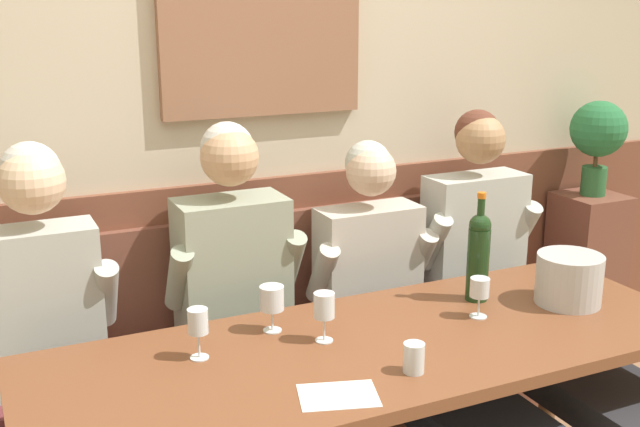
# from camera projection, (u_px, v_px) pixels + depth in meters

# --- Properties ---
(room_wall_back) EXTENTS (6.80, 0.12, 2.80)m
(room_wall_back) POSITION_uv_depth(u_px,v_px,m) (264.00, 93.00, 3.01)
(room_wall_back) COLOR #C4B498
(room_wall_back) RESTS_ON ground
(wood_wainscot_panel) EXTENTS (6.80, 0.03, 1.07)m
(wood_wainscot_panel) POSITION_uv_depth(u_px,v_px,m) (273.00, 305.00, 3.19)
(wood_wainscot_panel) COLOR brown
(wood_wainscot_panel) RESTS_ON ground
(wall_bench) EXTENTS (2.44, 0.42, 0.94)m
(wall_bench) POSITION_uv_depth(u_px,v_px,m) (294.00, 383.00, 3.08)
(wall_bench) COLOR brown
(wall_bench) RESTS_ON ground
(dining_table) EXTENTS (2.14, 0.76, 0.73)m
(dining_table) POSITION_uv_depth(u_px,v_px,m) (376.00, 367.00, 2.40)
(dining_table) COLOR brown
(dining_table) RESTS_ON ground
(person_center_right_seat) EXTENTS (0.47, 1.21, 1.32)m
(person_center_right_seat) POSITION_uv_depth(u_px,v_px,m) (60.00, 381.00, 2.32)
(person_center_right_seat) COLOR #272F35
(person_center_right_seat) RESTS_ON ground
(person_center_left_seat) EXTENTS (0.50, 1.21, 1.34)m
(person_center_left_seat) POSITION_uv_depth(u_px,v_px,m) (263.00, 337.00, 2.60)
(person_center_left_seat) COLOR #252F3C
(person_center_left_seat) RESTS_ON ground
(person_right_seat) EXTENTS (0.51, 1.20, 1.23)m
(person_right_seat) POSITION_uv_depth(u_px,v_px,m) (415.00, 333.00, 2.80)
(person_right_seat) COLOR #363036
(person_right_seat) RESTS_ON ground
(person_left_seat) EXTENTS (0.53, 1.20, 1.32)m
(person_left_seat) POSITION_uv_depth(u_px,v_px,m) (523.00, 298.00, 3.01)
(person_left_seat) COLOR #2C2C3E
(person_left_seat) RESTS_ON ground
(ice_bucket) EXTENTS (0.23, 0.23, 0.17)m
(ice_bucket) POSITION_uv_depth(u_px,v_px,m) (569.00, 279.00, 2.67)
(ice_bucket) COLOR #B9B9B8
(ice_bucket) RESTS_ON dining_table
(wine_bottle_clear_water) EXTENTS (0.08, 0.08, 0.39)m
(wine_bottle_clear_water) POSITION_uv_depth(u_px,v_px,m) (478.00, 254.00, 2.68)
(wine_bottle_clear_water) COLOR #1B3817
(wine_bottle_clear_water) RESTS_ON dining_table
(wine_glass_left_end) EXTENTS (0.07, 0.07, 0.16)m
(wine_glass_left_end) POSITION_uv_depth(u_px,v_px,m) (324.00, 308.00, 2.36)
(wine_glass_left_end) COLOR silver
(wine_glass_left_end) RESTS_ON dining_table
(wine_glass_center_front) EXTENTS (0.06, 0.06, 0.14)m
(wine_glass_center_front) POSITION_uv_depth(u_px,v_px,m) (480.00, 290.00, 2.55)
(wine_glass_center_front) COLOR silver
(wine_glass_center_front) RESTS_ON dining_table
(wine_glass_by_bottle) EXTENTS (0.06, 0.06, 0.16)m
(wine_glass_by_bottle) POSITION_uv_depth(u_px,v_px,m) (198.00, 324.00, 2.25)
(wine_glass_by_bottle) COLOR silver
(wine_glass_by_bottle) RESTS_ON dining_table
(wine_glass_mid_left) EXTENTS (0.08, 0.08, 0.15)m
(wine_glass_mid_left) POSITION_uv_depth(u_px,v_px,m) (272.00, 300.00, 2.44)
(wine_glass_mid_left) COLOR silver
(wine_glass_mid_left) RESTS_ON dining_table
(water_tumbler_left) EXTENTS (0.06, 0.06, 0.09)m
(water_tumbler_left) POSITION_uv_depth(u_px,v_px,m) (414.00, 358.00, 2.18)
(water_tumbler_left) COLOR silver
(water_tumbler_left) RESTS_ON dining_table
(tasting_sheet_left_guest) EXTENTS (0.24, 0.21, 0.00)m
(tasting_sheet_left_guest) POSITION_uv_depth(u_px,v_px,m) (338.00, 395.00, 2.06)
(tasting_sheet_left_guest) COLOR white
(tasting_sheet_left_guest) RESTS_ON dining_table
(corner_pedestal) EXTENTS (0.28, 0.28, 0.88)m
(corner_pedestal) POSITION_uv_depth(u_px,v_px,m) (584.00, 285.00, 3.68)
(corner_pedestal) COLOR brown
(corner_pedestal) RESTS_ON ground
(potted_plant) EXTENTS (0.25, 0.25, 0.43)m
(potted_plant) POSITION_uv_depth(u_px,v_px,m) (598.00, 134.00, 3.49)
(potted_plant) COLOR #295E32
(potted_plant) RESTS_ON corner_pedestal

